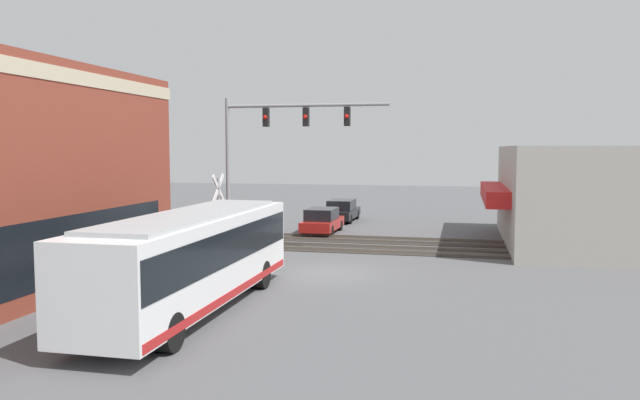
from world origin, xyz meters
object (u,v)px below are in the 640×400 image
Objects in this scene: parked_car_red at (322,222)px; pedestrian_at_crossing at (260,237)px; city_bus at (193,257)px; crossing_signal at (218,205)px; parked_car_black at (342,211)px.

pedestrian_at_crossing reaches higher than parked_car_red.
crossing_signal reaches higher than city_bus.
city_bus reaches higher than parked_car_black.
crossing_signal is 0.87× the size of parked_car_red.
crossing_signal is 2.31× the size of pedestrian_at_crossing.
pedestrian_at_crossing is at bearing -94.94° from crossing_signal.
parked_car_black is 14.28m from pedestrian_at_crossing.
city_bus reaches higher than parked_car_red.
crossing_signal is at bearing 85.06° from pedestrian_at_crossing.
parked_car_red is 6.23m from parked_car_black.
crossing_signal reaches higher than pedestrian_at_crossing.
parked_car_black is 2.83× the size of pedestrian_at_crossing.
pedestrian_at_crossing is (-0.18, -2.13, -1.46)m from crossing_signal.
city_bus is 2.56× the size of parked_car_red.
city_bus is 6.81× the size of pedestrian_at_crossing.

